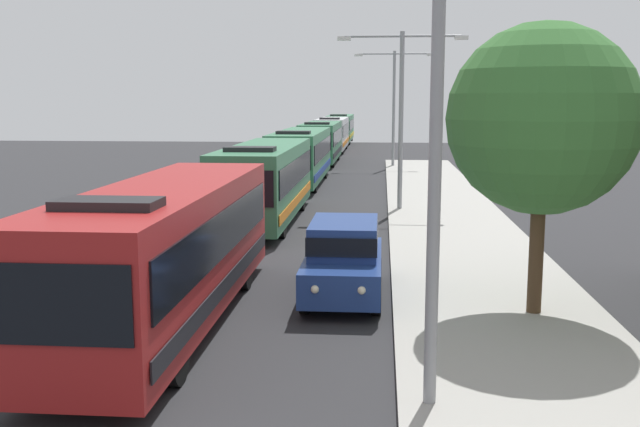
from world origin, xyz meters
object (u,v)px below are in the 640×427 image
at_px(bus_tail_end, 340,128).
at_px(bus_middle, 301,155).
at_px(streetlamp_mid, 401,101).
at_px(streetlamp_near, 437,72).
at_px(bus_fourth_in_line, 321,141).
at_px(bus_second_in_line, 265,180).
at_px(bus_rear, 332,133).
at_px(bus_lead, 167,248).
at_px(white_suv, 344,256).
at_px(roadside_tree, 543,119).
at_px(streetlamp_far, 394,96).

bearing_deg(bus_tail_end, bus_middle, -90.00).
bearing_deg(streetlamp_mid, streetlamp_near, -90.00).
height_order(bus_fourth_in_line, streetlamp_mid, streetlamp_mid).
distance_m(bus_second_in_line, bus_rear, 39.26).
xyz_separation_m(bus_lead, bus_tail_end, (0.00, 65.64, 0.00)).
bearing_deg(white_suv, bus_middle, 98.83).
bearing_deg(white_suv, bus_fourth_in_line, 95.64).
distance_m(white_suv, roadside_tree, 5.70).
relative_size(bus_fourth_in_line, streetlamp_near, 1.27).
height_order(bus_fourth_in_line, bus_rear, same).
bearing_deg(bus_second_in_line, streetlamp_far, 77.17).
height_order(white_suv, streetlamp_mid, streetlamp_mid).
xyz_separation_m(bus_rear, roadside_tree, (8.04, -51.59, 2.75)).
bearing_deg(bus_tail_end, bus_second_in_line, -90.00).
distance_m(bus_middle, bus_tail_end, 39.34).
bearing_deg(bus_tail_end, bus_fourth_in_line, -90.00).
relative_size(white_suv, streetlamp_near, 0.55).
bearing_deg(bus_lead, streetlamp_mid, 71.91).
relative_size(white_suv, streetlamp_far, 0.58).
bearing_deg(bus_fourth_in_line, white_suv, -84.36).
xyz_separation_m(bus_tail_end, white_suv, (3.70, -63.13, -0.66)).
relative_size(bus_fourth_in_line, streetlamp_far, 1.34).
distance_m(streetlamp_near, streetlamp_mid, 20.60).
height_order(bus_second_in_line, streetlamp_mid, streetlamp_mid).
xyz_separation_m(bus_fourth_in_line, bus_rear, (0.00, 12.73, 0.00)).
relative_size(bus_middle, bus_fourth_in_line, 1.11).
bearing_deg(streetlamp_mid, bus_rear, 98.49).
bearing_deg(streetlamp_mid, bus_fourth_in_line, 102.98).
bearing_deg(streetlamp_far, bus_second_in_line, -102.83).
bearing_deg(bus_second_in_line, bus_rear, 90.00).
distance_m(bus_lead, bus_rear, 52.68).
bearing_deg(streetlamp_mid, bus_second_in_line, -150.01).
bearing_deg(white_suv, bus_tail_end, 93.35).
bearing_deg(bus_middle, bus_rear, 90.00).
bearing_deg(streetlamp_mid, streetlamp_far, 90.00).
xyz_separation_m(streetlamp_near, streetlamp_mid, (-0.00, 20.59, -0.49)).
bearing_deg(bus_rear, bus_middle, -90.00).
bearing_deg(bus_lead, bus_second_in_line, 90.00).
bearing_deg(bus_rear, streetlamp_mid, -81.51).
height_order(bus_lead, white_suv, bus_lead).
xyz_separation_m(bus_second_in_line, roadside_tree, (8.04, -12.33, 2.75)).
bearing_deg(bus_tail_end, streetlamp_mid, -83.73).
relative_size(bus_lead, bus_fourth_in_line, 1.02).
distance_m(bus_second_in_line, bus_middle, 12.89).
xyz_separation_m(streetlamp_mid, streetlamp_far, (0.00, 20.59, 0.27)).
xyz_separation_m(bus_rear, streetlamp_mid, (5.40, -36.15, 3.09)).
bearing_deg(streetlamp_near, bus_lead, 143.00).
relative_size(bus_second_in_line, roadside_tree, 1.72).
xyz_separation_m(bus_middle, streetlamp_mid, (5.40, -9.78, 3.09)).
bearing_deg(streetlamp_far, bus_fourth_in_line, 152.41).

